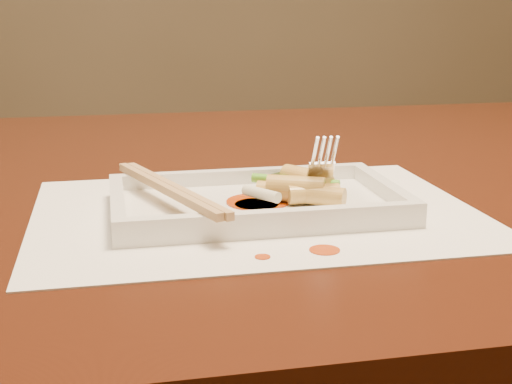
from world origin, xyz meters
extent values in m
cube|color=black|center=(0.00, 0.00, 0.73)|extent=(1.40, 0.90, 0.04)
cube|color=white|center=(-0.04, -0.17, 0.75)|extent=(0.40, 0.30, 0.00)
cylinder|color=#BB3705|center=(-0.01, -0.28, 0.75)|extent=(0.02, 0.02, 0.00)
cylinder|color=#BB3705|center=(-0.06, -0.29, 0.75)|extent=(0.01, 0.01, 0.00)
cube|color=white|center=(-0.04, -0.17, 0.76)|extent=(0.26, 0.16, 0.01)
cube|color=white|center=(-0.04, -0.09, 0.77)|extent=(0.26, 0.01, 0.01)
cube|color=white|center=(-0.04, -0.24, 0.77)|extent=(0.26, 0.01, 0.01)
cube|color=white|center=(-0.17, -0.17, 0.77)|extent=(0.01, 0.14, 0.01)
cube|color=white|center=(0.08, -0.17, 0.77)|extent=(0.01, 0.14, 0.01)
cube|color=black|center=(-0.01, -0.13, 0.77)|extent=(0.05, 0.05, 0.01)
cylinder|color=#EAEACC|center=(-0.04, -0.18, 0.77)|extent=(0.03, 0.04, 0.01)
cylinder|color=#419E19|center=(0.00, -0.15, 0.77)|extent=(0.08, 0.05, 0.01)
cube|color=tan|center=(-0.13, -0.17, 0.78)|extent=(0.08, 0.19, 0.01)
cube|color=tan|center=(-0.12, -0.17, 0.78)|extent=(0.08, 0.19, 0.01)
cylinder|color=#BB3705|center=(-0.04, -0.17, 0.76)|extent=(0.06, 0.06, 0.00)
cylinder|color=#BB3705|center=(-0.04, -0.18, 0.76)|extent=(0.04, 0.04, 0.00)
cylinder|color=#D5BA63|center=(0.01, -0.19, 0.77)|extent=(0.04, 0.04, 0.02)
cylinder|color=#D5BA63|center=(0.01, -0.18, 0.77)|extent=(0.05, 0.02, 0.02)
cylinder|color=#D5BA63|center=(0.01, -0.15, 0.78)|extent=(0.04, 0.05, 0.02)
cylinder|color=#D5BA63|center=(0.00, -0.17, 0.77)|extent=(0.04, 0.04, 0.02)
cylinder|color=#D5BA63|center=(0.02, -0.16, 0.77)|extent=(0.04, 0.05, 0.02)
cylinder|color=#D5BA63|center=(-0.01, -0.18, 0.78)|extent=(0.05, 0.04, 0.02)
cylinder|color=#D5BA63|center=(-0.02, -0.17, 0.77)|extent=(0.04, 0.03, 0.02)
camera|label=1|loc=(-0.17, -0.78, 0.94)|focal=50.00mm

